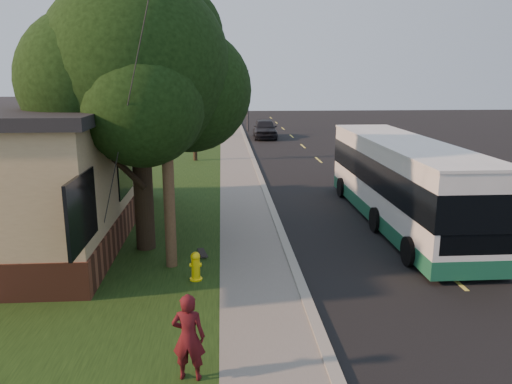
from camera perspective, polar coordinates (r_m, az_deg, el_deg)
ground at (r=13.04m, az=4.80°, el=-9.92°), size 120.00×120.00×0.00m
road at (r=23.19m, az=10.89°, el=0.31°), size 8.00×80.00×0.01m
curb at (r=22.49m, az=1.00°, el=0.29°), size 0.25×80.00×0.12m
sidewalk at (r=22.44m, az=-1.55°, el=0.20°), size 2.00×80.00×0.08m
grass_verge at (r=22.57m, az=-10.46°, el=0.05°), size 5.00×80.00×0.07m
fire_hydrant at (r=12.75m, az=-6.92°, el=-8.42°), size 0.32×0.32×0.74m
utility_pole at (r=12.91m, az=-10.41°, el=10.87°), size 2.86×3.21×9.07m
leafy_tree at (r=14.66m, az=-13.23°, el=13.11°), size 6.30×6.00×7.80m
bare_tree_near at (r=30.02m, az=-7.04°, el=7.54°), size 1.38×1.21×4.31m
bare_tree_far at (r=41.96m, az=-5.50°, el=9.00°), size 1.38×1.21×4.03m
traffic_signal at (r=45.93m, az=-0.95°, el=10.88°), size 0.18×0.22×5.50m
transit_bus at (r=17.99m, az=16.35°, el=1.33°), size 2.50×10.83×2.93m
skateboarder at (r=8.77m, az=-7.71°, el=-16.10°), size 0.61×0.45×1.55m
skateboard_main at (r=14.52m, az=-6.14°, el=-6.94°), size 0.35×0.79×0.07m
distant_car at (r=41.09m, az=1.03°, el=7.26°), size 2.00×4.64×1.56m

